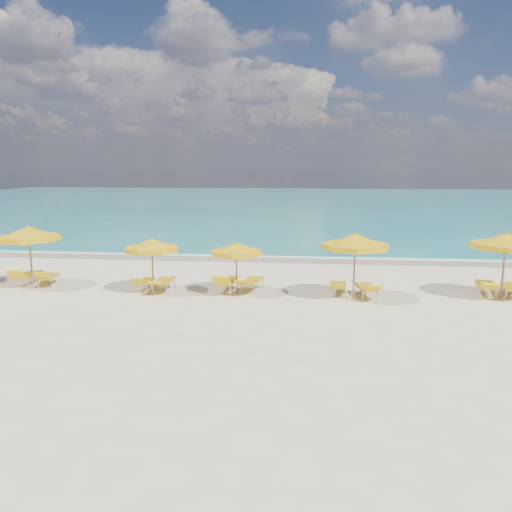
# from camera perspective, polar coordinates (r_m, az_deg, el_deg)

# --- Properties ---
(ground_plane) EXTENTS (120.00, 120.00, 0.00)m
(ground_plane) POSITION_cam_1_polar(r_m,az_deg,el_deg) (20.07, -0.46, -4.14)
(ground_plane) COLOR beige
(ocean) EXTENTS (120.00, 80.00, 0.30)m
(ocean) POSITION_cam_1_polar(r_m,az_deg,el_deg) (67.53, 4.21, 6.07)
(ocean) COLOR #157B78
(ocean) RESTS_ON ground
(wet_sand_band) EXTENTS (120.00, 2.60, 0.01)m
(wet_sand_band) POSITION_cam_1_polar(r_m,az_deg,el_deg) (27.26, 1.31, -0.26)
(wet_sand_band) COLOR tan
(wet_sand_band) RESTS_ON ground
(foam_line) EXTENTS (120.00, 1.20, 0.03)m
(foam_line) POSITION_cam_1_polar(r_m,az_deg,el_deg) (28.05, 1.45, 0.04)
(foam_line) COLOR white
(foam_line) RESTS_ON ground
(whitecap_near) EXTENTS (14.00, 0.36, 0.05)m
(whitecap_near) POSITION_cam_1_polar(r_m,az_deg,el_deg) (37.56, -6.62, 2.60)
(whitecap_near) COLOR white
(whitecap_near) RESTS_ON ground
(whitecap_far) EXTENTS (18.00, 0.30, 0.05)m
(whitecap_far) POSITION_cam_1_polar(r_m,az_deg,el_deg) (43.98, 13.62, 3.51)
(whitecap_far) COLOR white
(whitecap_far) RESTS_ON ground
(umbrella_1) EXTENTS (3.18, 3.18, 2.59)m
(umbrella_1) POSITION_cam_1_polar(r_m,az_deg,el_deg) (22.65, -24.54, 2.29)
(umbrella_1) COLOR #99724C
(umbrella_1) RESTS_ON ground
(umbrella_2) EXTENTS (2.49, 2.49, 2.22)m
(umbrella_2) POSITION_cam_1_polar(r_m,az_deg,el_deg) (20.14, -11.83, 1.19)
(umbrella_2) COLOR #99724C
(umbrella_2) RESTS_ON ground
(umbrella_3) EXTENTS (2.10, 2.10, 2.10)m
(umbrella_3) POSITION_cam_1_polar(r_m,az_deg,el_deg) (19.51, -2.25, 0.80)
(umbrella_3) COLOR #99724C
(umbrella_3) RESTS_ON ground
(umbrella_4) EXTENTS (2.56, 2.56, 2.58)m
(umbrella_4) POSITION_cam_1_polar(r_m,az_deg,el_deg) (19.01, 11.26, 1.60)
(umbrella_4) COLOR #99724C
(umbrella_4) RESTS_ON ground
(umbrella_5) EXTENTS (3.06, 3.06, 2.57)m
(umbrella_5) POSITION_cam_1_polar(r_m,az_deg,el_deg) (20.98, 26.65, 1.49)
(umbrella_5) COLOR #99724C
(umbrella_5) RESTS_ON ground
(lounger_1_left) EXTENTS (0.73, 1.95, 0.90)m
(lounger_1_left) POSITION_cam_1_polar(r_m,az_deg,el_deg) (23.42, -24.66, -2.38)
(lounger_1_left) COLOR #A5A8AD
(lounger_1_left) RESTS_ON ground
(lounger_1_right) EXTENTS (0.90, 1.75, 0.79)m
(lounger_1_right) POSITION_cam_1_polar(r_m,az_deg,el_deg) (22.93, -22.63, -2.57)
(lounger_1_right) COLOR #A5A8AD
(lounger_1_right) RESTS_ON ground
(lounger_2_left) EXTENTS (0.59, 1.64, 0.75)m
(lounger_2_left) POSITION_cam_1_polar(r_m,az_deg,el_deg) (20.87, -12.62, -3.25)
(lounger_2_left) COLOR #A5A8AD
(lounger_2_left) RESTS_ON ground
(lounger_2_right) EXTENTS (0.65, 1.93, 0.69)m
(lounger_2_right) POSITION_cam_1_polar(r_m,az_deg,el_deg) (20.55, -10.50, -3.33)
(lounger_2_right) COLOR #A5A8AD
(lounger_2_right) RESTS_ON ground
(lounger_3_left) EXTENTS (0.74, 2.01, 0.94)m
(lounger_3_left) POSITION_cam_1_polar(r_m,az_deg,el_deg) (20.09, -3.44, -3.41)
(lounger_3_left) COLOR #A5A8AD
(lounger_3_left) RESTS_ON ground
(lounger_3_right) EXTENTS (1.02, 2.07, 0.72)m
(lounger_3_right) POSITION_cam_1_polar(r_m,az_deg,el_deg) (20.21, -0.52, -3.36)
(lounger_3_right) COLOR #A5A8AD
(lounger_3_right) RESTS_ON ground
(lounger_4_left) EXTENTS (0.73, 1.70, 0.77)m
(lounger_4_left) POSITION_cam_1_polar(r_m,az_deg,el_deg) (19.94, 9.36, -3.76)
(lounger_4_left) COLOR #A5A8AD
(lounger_4_left) RESTS_ON ground
(lounger_4_right) EXTENTS (0.84, 1.93, 0.75)m
(lounger_4_right) POSITION_cam_1_polar(r_m,az_deg,el_deg) (19.75, 12.51, -3.96)
(lounger_4_right) COLOR #A5A8AD
(lounger_4_right) RESTS_ON ground
(lounger_5_left) EXTENTS (1.00, 2.06, 0.78)m
(lounger_5_left) POSITION_cam_1_polar(r_m,az_deg,el_deg) (21.53, 24.76, -3.47)
(lounger_5_left) COLOR #A5A8AD
(lounger_5_left) RESTS_ON ground
(lounger_5_right) EXTENTS (0.98, 1.90, 0.87)m
(lounger_5_right) POSITION_cam_1_polar(r_m,az_deg,el_deg) (21.64, 27.16, -3.61)
(lounger_5_right) COLOR #A5A8AD
(lounger_5_right) RESTS_ON ground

